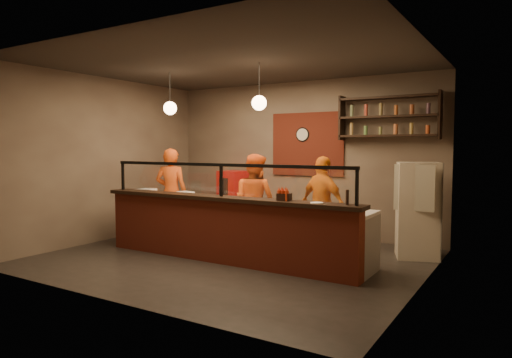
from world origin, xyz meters
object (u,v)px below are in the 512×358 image
Objects in this scene: fridge at (418,210)px; red_cooler at (234,201)px; pizza_dough at (259,204)px; wall_clock at (303,135)px; pepper_mill at (347,197)px; cook_mid at (255,201)px; cook_left at (171,193)px; cook_right at (323,204)px; condiment_caddy at (284,197)px.

fridge reaches higher than red_cooler.
pizza_dough is at bearing -34.12° from red_cooler.
wall_clock reaches higher than red_cooler.
pepper_mill is (1.68, -0.47, 0.25)m from pizza_dough.
cook_mid is at bearing 127.36° from pizza_dough.
cook_left reaches higher than fridge.
pizza_dough is at bearing -165.85° from fridge.
pizza_dough is at bearing 133.92° from cook_mid.
cook_right reaches higher than fridge.
condiment_caddy is (0.02, -1.49, 0.27)m from cook_right.
cook_right is at bearing -155.65° from cook_mid.
wall_clock is 2.12m from red_cooler.
cook_left is 3.17m from cook_right.
wall_clock reaches higher than fridge.
cook_mid is 1.08× the size of fridge.
fridge is 1.21× the size of red_cooler.
pepper_mill is (0.98, -1.46, 0.32)m from cook_right.
wall_clock is 2.06m from cook_mid.
condiment_caddy is at bearing -31.10° from red_cooler.
cook_mid is 8.95× the size of condiment_caddy.
pepper_mill is at bearing 159.68° from cook_mid.
condiment_caddy is (-1.48, -1.94, 0.32)m from fridge.
fridge is 2.64m from pizza_dough.
cook_right is 8.77× the size of condiment_caddy.
fridge is at bearing 33.22° from pizza_dough.
pepper_mill is at bearing -124.47° from fridge.
red_cooler is 6.53× the size of pepper_mill.
fridge is 7.88× the size of pepper_mill.
red_cooler is at bearing -37.69° from cook_mid.
cook_mid is at bearing -31.69° from red_cooler.
wall_clock reaches higher than pizza_dough.
cook_left is 9.00× the size of pepper_mill.
pizza_dough is 1.76m from pepper_mill.
wall_clock is at bearing 143.21° from fridge.
condiment_caddy is at bearing 141.19° from cook_left.
red_cooler is 2.40× the size of pizza_dough.
cook_right is (1.17, 0.37, -0.02)m from cook_mid.
fridge is (1.51, 0.45, -0.05)m from cook_right.
wall_clock is at bearing 110.38° from condiment_caddy.
cook_mid reaches higher than cook_right.
cook_mid is at bearing 160.75° from cook_left.
cook_mid is 2.80m from fridge.
wall_clock is 2.96m from cook_left.
cook_mid is (-0.17, -1.63, -1.24)m from wall_clock.
condiment_caddy is at bearing -146.43° from fridge.
wall_clock is 1.49× the size of pepper_mill.
red_cooler is (-2.52, 0.94, -0.18)m from cook_right.
red_cooler is (-1.53, -0.31, -1.44)m from wall_clock.
red_cooler reaches higher than pizza_dough.
pepper_mill reaches higher than pizza_dough.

